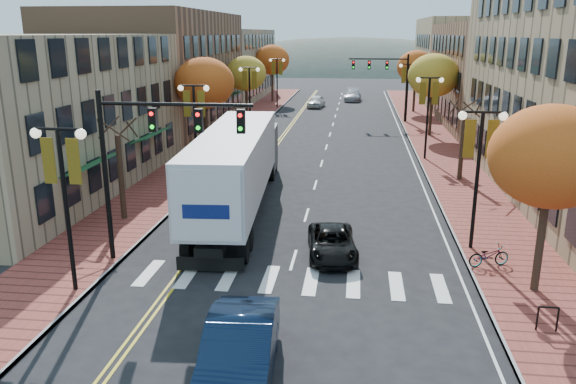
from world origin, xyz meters
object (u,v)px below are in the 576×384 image
(navy_sedan, at_px, (239,352))
(black_suv, at_px, (332,243))
(semi_truck, at_px, (239,162))
(bicycle, at_px, (489,255))

(navy_sedan, relative_size, black_suv, 1.24)
(navy_sedan, xyz_separation_m, black_suv, (2.06, 9.14, -0.28))
(semi_truck, bearing_deg, black_suv, -52.60)
(black_suv, bearing_deg, semi_truck, 125.01)
(semi_truck, relative_size, black_suv, 4.23)
(navy_sedan, bearing_deg, black_suv, 73.25)
(semi_truck, bearing_deg, navy_sedan, -82.08)
(semi_truck, bearing_deg, bicycle, -33.80)
(navy_sedan, distance_m, bicycle, 11.87)
(black_suv, distance_m, bicycle, 6.27)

